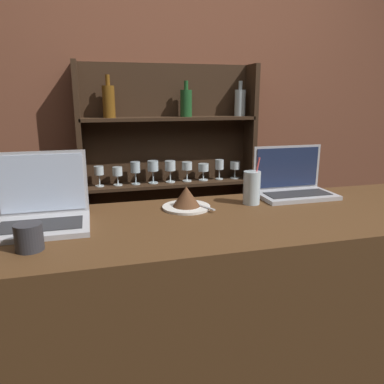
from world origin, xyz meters
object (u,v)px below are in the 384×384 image
laptop_near (42,210)px  water_glass (252,188)px  laptop_far (293,185)px  cake_plate (186,199)px  coffee_cup (29,237)px

laptop_near → water_glass: (0.82, 0.06, 0.02)m
laptop_far → cake_plate: 0.53m
laptop_far → coffee_cup: size_ratio=4.13×
laptop_near → laptop_far: size_ratio=0.95×
laptop_far → cake_plate: (-0.52, -0.07, -0.01)m
cake_plate → water_glass: 0.28m
laptop_near → water_glass: bearing=4.2°
laptop_near → cake_plate: bearing=7.0°
laptop_near → coffee_cup: laptop_near is taller
cake_plate → laptop_far: bearing=7.9°
laptop_far → water_glass: bearing=-161.8°
cake_plate → water_glass: water_glass is taller
cake_plate → coffee_cup: (-0.55, -0.29, 0.00)m
water_glass → laptop_near: bearing=-175.8°
water_glass → coffee_cup: bearing=-161.1°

